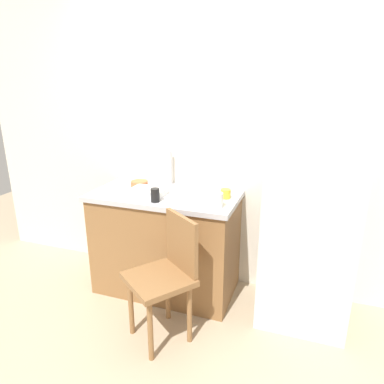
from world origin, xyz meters
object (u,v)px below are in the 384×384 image
chair (166,273)px  cup_white (217,200)px  terracotta_bowl (139,184)px  cup_black (155,195)px  dish_tray (148,191)px  refrigerator (307,245)px  cup_yellow (226,194)px

chair → cup_white: 0.62m
terracotta_bowl → cup_black: 0.42m
terracotta_bowl → cup_white: bearing=-19.2°
dish_tray → cup_white: cup_white is taller
terracotta_bowl → cup_black: cup_black is taller
cup_white → cup_black: cup_white is taller
terracotta_bowl → cup_black: (0.29, -0.30, 0.03)m
chair → dish_tray: (-0.35, 0.47, 0.40)m
dish_tray → cup_white: size_ratio=2.58×
chair → dish_tray: 0.71m
cup_white → refrigerator: bearing=16.6°
chair → terracotta_bowl: 0.91m
chair → dish_tray: size_ratio=3.18×
cup_white → cup_yellow: cup_white is taller
refrigerator → terracotta_bowl: 1.44m
terracotta_bowl → cup_yellow: 0.77m
refrigerator → cup_white: refrigerator is taller
chair → refrigerator: bearing=68.8°
terracotta_bowl → dish_tray: bearing=-44.0°
dish_tray → cup_white: 0.61m
cup_yellow → cup_black: (-0.48, -0.26, 0.02)m
refrigerator → dish_tray: 1.28m
dish_tray → cup_white: bearing=-10.0°
cup_black → refrigerator: bearing=11.5°
cup_white → cup_black: (-0.47, -0.04, -0.00)m
refrigerator → terracotta_bowl: bearing=176.9°
cup_white → cup_yellow: bearing=88.4°
dish_tray → refrigerator: bearing=3.9°
refrigerator → chair: 1.05m
refrigerator → dish_tray: size_ratio=4.26×
chair → terracotta_bowl: size_ratio=6.10×
cup_yellow → refrigerator: bearing=-2.9°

